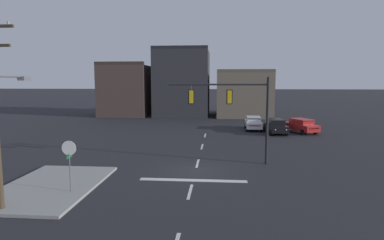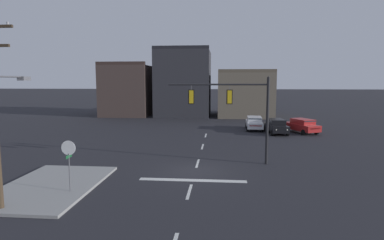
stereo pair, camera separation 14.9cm
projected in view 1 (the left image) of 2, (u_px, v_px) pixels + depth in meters
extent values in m
plane|color=#232328|center=(196.00, 171.00, 21.48)|extent=(400.00, 400.00, 0.00)
cube|color=gray|center=(51.00, 186.00, 18.16)|extent=(5.00, 8.00, 0.15)
cube|color=silver|center=(193.00, 180.00, 19.50)|extent=(6.40, 0.50, 0.01)
cube|color=silver|center=(190.00, 192.00, 17.52)|extent=(0.16, 2.40, 0.01)
cube|color=silver|center=(198.00, 163.00, 23.45)|extent=(0.16, 2.40, 0.01)
cube|color=silver|center=(202.00, 147.00, 29.39)|extent=(0.16, 2.40, 0.01)
cube|color=silver|center=(205.00, 135.00, 35.32)|extent=(0.16, 2.40, 0.01)
cylinder|color=black|center=(267.00, 122.00, 22.97)|extent=(0.20, 0.20, 6.04)
cylinder|color=black|center=(218.00, 84.00, 22.74)|extent=(6.91, 0.52, 0.12)
sphere|color=black|center=(268.00, 78.00, 22.60)|extent=(0.18, 0.18, 0.18)
cylinder|color=#56565B|center=(230.00, 88.00, 22.75)|extent=(0.03, 0.03, 0.35)
cube|color=gold|center=(229.00, 97.00, 22.83)|extent=(0.31, 0.26, 0.90)
sphere|color=red|center=(229.00, 93.00, 22.92)|extent=(0.20, 0.20, 0.20)
sphere|color=#2D2314|center=(229.00, 97.00, 22.96)|extent=(0.20, 0.20, 0.20)
sphere|color=black|center=(229.00, 101.00, 22.99)|extent=(0.20, 0.20, 0.20)
cube|color=black|center=(230.00, 97.00, 22.81)|extent=(0.42, 0.05, 1.02)
cylinder|color=#56565B|center=(191.00, 88.00, 22.82)|extent=(0.03, 0.03, 0.35)
cube|color=gold|center=(191.00, 97.00, 22.90)|extent=(0.31, 0.26, 0.90)
sphere|color=red|center=(191.00, 93.00, 22.99)|extent=(0.20, 0.20, 0.20)
sphere|color=#2D2314|center=(191.00, 97.00, 23.03)|extent=(0.20, 0.20, 0.20)
sphere|color=black|center=(191.00, 101.00, 23.06)|extent=(0.20, 0.20, 0.20)
cube|color=black|center=(191.00, 97.00, 22.88)|extent=(0.42, 0.05, 1.02)
cylinder|color=#56565B|center=(70.00, 174.00, 17.01)|extent=(0.06, 0.06, 2.15)
cylinder|color=white|center=(69.00, 148.00, 16.85)|extent=(0.76, 0.03, 0.76)
cylinder|color=#B21414|center=(69.00, 148.00, 16.86)|extent=(0.68, 0.03, 0.68)
cube|color=#19592D|center=(69.00, 157.00, 16.90)|extent=(0.02, 0.64, 0.16)
cube|color=#A81E1E|center=(300.00, 127.00, 36.99)|extent=(3.53, 4.75, 0.70)
cube|color=#A81E1E|center=(302.00, 121.00, 36.77)|extent=(2.51, 2.91, 0.56)
cube|color=#2D3842|center=(297.00, 121.00, 37.48)|extent=(1.48, 0.88, 0.47)
cube|color=#2D3842|center=(309.00, 123.00, 35.69)|extent=(1.46, 0.85, 0.46)
cylinder|color=black|center=(286.00, 129.00, 38.08)|extent=(0.48, 0.67, 0.64)
cylinder|color=black|center=(298.00, 128.00, 38.68)|extent=(0.48, 0.67, 0.64)
cylinder|color=black|center=(303.00, 132.00, 35.38)|extent=(0.48, 0.67, 0.64)
cylinder|color=black|center=(315.00, 131.00, 35.99)|extent=(0.48, 0.67, 0.64)
sphere|color=silver|center=(284.00, 124.00, 38.80)|extent=(0.16, 0.16, 0.16)
sphere|color=silver|center=(292.00, 124.00, 39.21)|extent=(0.16, 0.16, 0.16)
cube|color=maroon|center=(314.00, 129.00, 34.95)|extent=(1.25, 0.63, 0.12)
cube|color=silver|center=(253.00, 124.00, 39.30)|extent=(1.91, 4.44, 0.70)
cube|color=silver|center=(253.00, 119.00, 39.08)|extent=(1.66, 2.50, 0.56)
cube|color=#2D3842|center=(253.00, 118.00, 39.84)|extent=(1.53, 0.29, 0.47)
cube|color=#2D3842|center=(254.00, 120.00, 37.93)|extent=(1.52, 0.26, 0.46)
cylinder|color=black|center=(245.00, 125.00, 40.88)|extent=(0.24, 0.65, 0.64)
cylinder|color=black|center=(259.00, 126.00, 40.69)|extent=(0.24, 0.65, 0.64)
cylinder|color=black|center=(247.00, 129.00, 38.01)|extent=(0.24, 0.65, 0.64)
cylinder|color=black|center=(262.00, 129.00, 37.83)|extent=(0.24, 0.65, 0.64)
sphere|color=silver|center=(247.00, 121.00, 41.51)|extent=(0.16, 0.16, 0.16)
sphere|color=silver|center=(257.00, 121.00, 41.39)|extent=(0.16, 0.16, 0.16)
cube|color=maroon|center=(255.00, 126.00, 37.14)|extent=(1.37, 0.07, 0.12)
cube|color=black|center=(275.00, 127.00, 36.51)|extent=(2.22, 4.55, 0.70)
cube|color=black|center=(275.00, 122.00, 36.58)|extent=(1.83, 2.61, 0.56)
cube|color=#2D3842|center=(277.00, 123.00, 35.83)|extent=(1.54, 0.40, 0.47)
cube|color=#2D3842|center=(272.00, 120.00, 37.75)|extent=(1.53, 0.36, 0.46)
cylinder|color=black|center=(287.00, 133.00, 35.13)|extent=(0.28, 0.66, 0.64)
cylinder|color=black|center=(271.00, 133.00, 35.10)|extent=(0.28, 0.66, 0.64)
cylinder|color=black|center=(279.00, 129.00, 38.01)|extent=(0.28, 0.66, 0.64)
cylinder|color=black|center=(265.00, 129.00, 37.99)|extent=(0.28, 0.66, 0.64)
sphere|color=silver|center=(286.00, 130.00, 34.35)|extent=(0.16, 0.16, 0.16)
sphere|color=silver|center=(275.00, 130.00, 34.33)|extent=(0.16, 0.16, 0.16)
cube|color=maroon|center=(270.00, 124.00, 38.67)|extent=(1.37, 0.17, 0.12)
cylinder|color=#56565B|center=(9.00, 77.00, 15.31)|extent=(0.08, 2.35, 0.08)
cube|color=slate|center=(24.00, 79.00, 16.49)|extent=(0.36, 0.64, 0.20)
cylinder|color=gray|center=(8.00, 23.00, 13.81)|extent=(0.10, 0.10, 0.12)
cube|color=#473833|center=(128.00, 91.00, 55.80)|extent=(7.78, 9.56, 8.29)
cube|color=#3A2B26|center=(119.00, 63.00, 50.84)|extent=(7.78, 0.60, 0.50)
cube|color=#2D2D33|center=(182.00, 84.00, 54.57)|extent=(8.72, 8.95, 10.63)
cube|color=black|center=(179.00, 47.00, 49.77)|extent=(8.72, 0.60, 0.50)
cube|color=#665B4C|center=(243.00, 95.00, 54.88)|extent=(8.73, 10.85, 7.06)
cube|color=brown|center=(246.00, 71.00, 49.36)|extent=(8.73, 0.60, 0.50)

